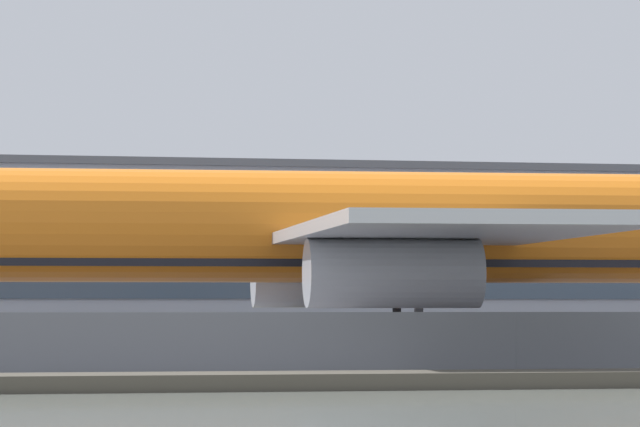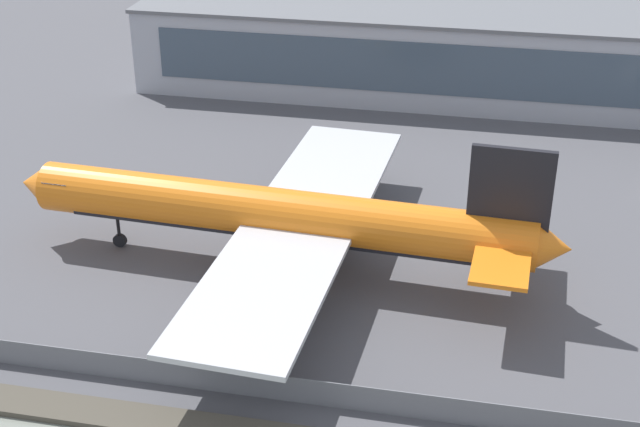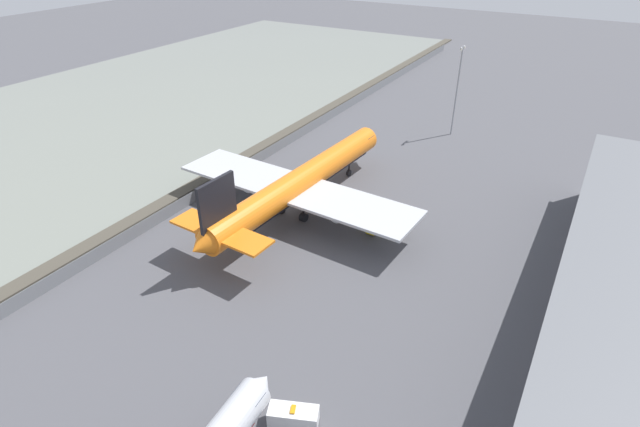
% 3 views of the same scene
% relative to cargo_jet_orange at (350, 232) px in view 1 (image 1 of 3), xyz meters
% --- Properties ---
extents(ground_plane, '(500.00, 500.00, 0.00)m').
position_rel_cargo_jet_orange_xyz_m(ground_plane, '(1.50, -2.83, -5.64)').
color(ground_plane, '#4C4C51').
extents(shoreline_seawall, '(320.00, 3.00, 0.50)m').
position_rel_cargo_jet_orange_xyz_m(shoreline_seawall, '(1.50, -23.33, -5.39)').
color(shoreline_seawall, '#474238').
rests_on(shoreline_seawall, ground).
extents(perimeter_fence, '(280.00, 0.10, 2.28)m').
position_rel_cargo_jet_orange_xyz_m(perimeter_fence, '(1.50, -18.83, -4.50)').
color(perimeter_fence, slate).
rests_on(perimeter_fence, ground).
extents(cargo_jet_orange, '(52.99, 45.72, 14.77)m').
position_rel_cargo_jet_orange_xyz_m(cargo_jet_orange, '(0.00, 0.00, 0.00)').
color(cargo_jet_orange, orange).
rests_on(cargo_jet_orange, ground).
extents(baggage_tug, '(3.25, 1.70, 1.80)m').
position_rel_cargo_jet_orange_xyz_m(baggage_tug, '(-0.52, 14.48, -4.83)').
color(baggage_tug, yellow).
rests_on(baggage_tug, ground).
extents(terminal_building, '(106.42, 22.49, 12.15)m').
position_rel_cargo_jet_orange_xyz_m(terminal_building, '(20.25, 54.16, 0.45)').
color(terminal_building, '#9EA3AD').
rests_on(terminal_building, ground).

